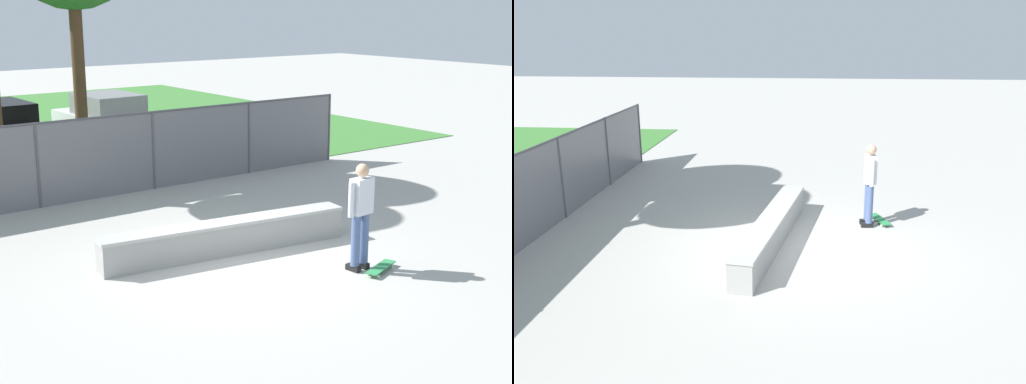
% 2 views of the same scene
% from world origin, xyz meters
% --- Properties ---
extents(ground_plane, '(80.00, 80.00, 0.00)m').
position_xyz_m(ground_plane, '(0.00, 0.00, 0.00)').
color(ground_plane, '#ADAAA3').
extents(concrete_ledge, '(4.69, 1.15, 0.60)m').
position_xyz_m(concrete_ledge, '(0.17, 0.67, 0.30)').
color(concrete_ledge, '#999993').
rests_on(concrete_ledge, ground).
extents(skateboarder, '(0.60, 0.30, 1.82)m').
position_xyz_m(skateboarder, '(1.48, -1.34, 1.01)').
color(skateboarder, black).
rests_on(skateboarder, ground).
extents(skateboard, '(0.82, 0.46, 0.09)m').
position_xyz_m(skateboard, '(1.70, -1.63, 0.07)').
color(skateboard, '#2D8C4C').
rests_on(skateboard, ground).
extents(chainlink_fence, '(14.20, 0.07, 1.89)m').
position_xyz_m(chainlink_fence, '(-0.00, 5.55, 1.02)').
color(chainlink_fence, '#4C4C51').
rests_on(chainlink_fence, ground).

